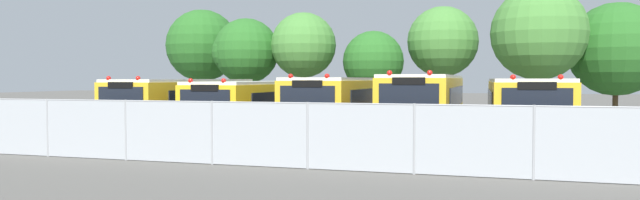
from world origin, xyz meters
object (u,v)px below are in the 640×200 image
school_bus_1 (258,105)px  traffic_cone (499,162)px  tree_2 (303,46)px  school_bus_2 (341,105)px  tree_1 (243,51)px  tree_6 (613,48)px  tree_0 (201,46)px  school_bus_0 (187,103)px  school_bus_4 (524,108)px  school_bus_3 (427,104)px  tree_3 (375,62)px  tree_5 (538,34)px  tree_4 (443,40)px

school_bus_1 → traffic_cone: size_ratio=21.49×
tree_2 → school_bus_2: bearing=-62.5°
tree_1 → tree_6: size_ratio=0.93×
tree_0 → tree_6: (25.29, 0.32, -0.55)m
school_bus_0 → tree_2: (2.46, 9.45, 3.10)m
tree_0 → school_bus_4: bearing=-29.1°
school_bus_3 → tree_2: 12.83m
tree_3 → tree_5: 9.11m
tree_2 → tree_0: bearing=167.8°
school_bus_1 → tree_4: size_ratio=1.49×
traffic_cone → tree_3: bearing=112.1°
school_bus_0 → school_bus_1: bearing=179.5°
school_bus_0 → tree_1: size_ratio=1.64×
tree_0 → traffic_cone: bearing=-43.8°
school_bus_2 → tree_4: size_ratio=1.42×
tree_0 → tree_6: 25.30m
school_bus_1 → school_bus_3: size_ratio=0.92×
school_bus_2 → school_bus_4: 7.36m
tree_4 → tree_5: bearing=-24.4°
school_bus_3 → tree_6: 14.52m
tree_3 → tree_4: (3.74, 1.88, 1.36)m
school_bus_4 → traffic_cone: bearing=80.8°
tree_5 → school_bus_1: bearing=-142.4°
school_bus_1 → school_bus_3: bearing=-178.3°
school_bus_3 → tree_3: bearing=-67.2°
tree_6 → school_bus_0: bearing=-150.0°
school_bus_2 → school_bus_3: bearing=-174.2°
school_bus_1 → tree_6: size_ratio=1.53×
school_bus_0 → tree_4: 16.26m
tree_6 → traffic_cone: 20.09m
tree_6 → tree_3: bearing=-173.4°
tree_3 → tree_6: bearing=6.6°
tree_2 → school_bus_4: bearing=-37.8°
school_bus_0 → tree_5: bearing=-149.8°
school_bus_3 → tree_3: size_ratio=2.09×
tree_5 → tree_2: bearing=-179.9°
tree_4 → tree_6: size_ratio=1.03×
school_bus_2 → tree_6: bearing=-138.1°
school_bus_1 → tree_4: 14.21m
school_bus_1 → tree_0: size_ratio=1.43×
school_bus_0 → school_bus_4: 14.77m
tree_1 → tree_5: 17.18m
tree_1 → school_bus_1: bearing=-61.9°
tree_6 → tree_2: bearing=-173.4°
traffic_cone → tree_6: bearing=72.1°
school_bus_1 → tree_3: (3.29, 9.95, 2.16)m
tree_3 → traffic_cone: (6.98, -17.22, -3.26)m
school_bus_2 → tree_4: tree_4 is taller
school_bus_0 → school_bus_3: school_bus_3 is taller
school_bus_0 → tree_6: size_ratio=1.53×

